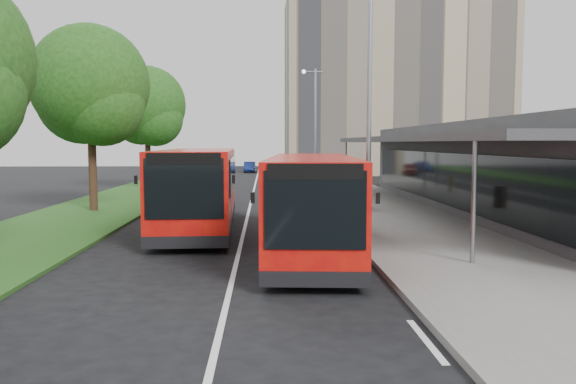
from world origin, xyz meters
The scene contains 17 objects.
ground centered at (0.00, 0.00, 0.00)m, with size 120.00×120.00×0.00m, color black.
pavement centered at (6.00, 20.00, 0.07)m, with size 5.00×80.00×0.15m, color slate.
grass_verge centered at (-7.00, 20.00, 0.05)m, with size 5.00×80.00×0.10m, color #1C4B18.
lane_centre_line centered at (0.00, 15.00, 0.01)m, with size 0.12×70.00×0.01m, color silver.
kerb_dashes centered at (3.30, 19.00, 0.01)m, with size 0.12×56.00×0.01m.
office_block centered at (14.00, 42.00, 9.00)m, with size 22.00×12.00×18.00m, color tan.
station_building centered at (10.86, 8.00, 2.04)m, with size 7.70×26.00×4.00m.
tree_mid centered at (-7.01, 9.05, 5.40)m, with size 5.21×5.21×8.37m.
tree_far centered at (-7.01, 21.05, 5.27)m, with size 5.08×5.08×8.17m.
lamp_post_near centered at (4.12, 2.00, 4.72)m, with size 1.44×0.28×8.00m.
lamp_post_far centered at (4.12, 22.00, 4.72)m, with size 1.44×0.28×8.00m.
bus_main centered at (2.10, -0.62, 1.40)m, with size 3.12×9.82×2.74m.
bus_second centered at (-1.65, 3.93, 1.48)m, with size 2.98×10.27×2.88m.
litter_bin centered at (5.28, 8.82, 0.65)m, with size 0.56×0.56×1.00m, color #3B2518.
bollard centered at (4.80, 17.18, 0.67)m, with size 0.17×0.17×1.04m, color #F3EE0C.
car_near centered at (2.16, 37.35, 0.60)m, with size 1.42×3.54×1.21m, color #55100C.
car_far centered at (-0.91, 43.61, 0.56)m, with size 1.20×3.43×1.13m, color navy.
Camera 1 is at (0.76, -16.54, 3.12)m, focal length 35.00 mm.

